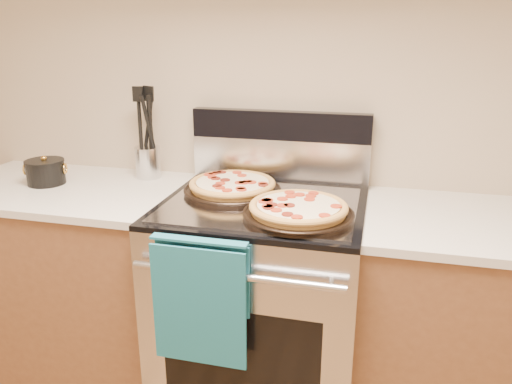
% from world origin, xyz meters
% --- Properties ---
extents(wall_back, '(4.00, 0.00, 4.00)m').
position_xyz_m(wall_back, '(0.00, 2.00, 1.35)').
color(wall_back, tan).
rests_on(wall_back, ground).
extents(range_body, '(0.76, 0.68, 0.90)m').
position_xyz_m(range_body, '(0.00, 1.65, 0.45)').
color(range_body, '#B7B7BC').
rests_on(range_body, ground).
extents(oven_window, '(0.56, 0.01, 0.40)m').
position_xyz_m(oven_window, '(0.00, 1.31, 0.45)').
color(oven_window, black).
rests_on(oven_window, range_body).
extents(cooktop, '(0.76, 0.68, 0.02)m').
position_xyz_m(cooktop, '(0.00, 1.65, 0.91)').
color(cooktop, black).
rests_on(cooktop, range_body).
extents(backsplash_lower, '(0.76, 0.06, 0.18)m').
position_xyz_m(backsplash_lower, '(0.00, 1.96, 1.01)').
color(backsplash_lower, silver).
rests_on(backsplash_lower, cooktop).
extents(backsplash_upper, '(0.76, 0.06, 0.12)m').
position_xyz_m(backsplash_upper, '(0.00, 1.96, 1.16)').
color(backsplash_upper, black).
rests_on(backsplash_upper, backsplash_lower).
extents(oven_handle, '(0.70, 0.03, 0.03)m').
position_xyz_m(oven_handle, '(0.00, 1.27, 0.80)').
color(oven_handle, silver).
rests_on(oven_handle, range_body).
extents(dish_towel, '(0.32, 0.05, 0.42)m').
position_xyz_m(dish_towel, '(-0.12, 1.27, 0.70)').
color(dish_towel, '#176673').
rests_on(dish_towel, oven_handle).
extents(foil_sheet, '(0.70, 0.55, 0.01)m').
position_xyz_m(foil_sheet, '(0.00, 1.62, 0.92)').
color(foil_sheet, gray).
rests_on(foil_sheet, cooktop).
extents(cabinet_left, '(1.00, 0.62, 0.88)m').
position_xyz_m(cabinet_left, '(-0.88, 1.68, 0.44)').
color(cabinet_left, brown).
rests_on(cabinet_left, ground).
extents(countertop_left, '(1.02, 0.64, 0.03)m').
position_xyz_m(countertop_left, '(-0.88, 1.68, 0.90)').
color(countertop_left, beige).
rests_on(countertop_left, cabinet_left).
extents(cabinet_right, '(1.00, 0.62, 0.88)m').
position_xyz_m(cabinet_right, '(0.88, 1.68, 0.44)').
color(cabinet_right, brown).
rests_on(cabinet_right, ground).
extents(pepperoni_pizza_back, '(0.46, 0.46, 0.05)m').
position_xyz_m(pepperoni_pizza_back, '(-0.14, 1.72, 0.95)').
color(pepperoni_pizza_back, '#B27D36').
rests_on(pepperoni_pizza_back, foil_sheet).
extents(pepperoni_pizza_front, '(0.49, 0.49, 0.05)m').
position_xyz_m(pepperoni_pizza_front, '(0.16, 1.52, 0.95)').
color(pepperoni_pizza_front, '#B27D36').
rests_on(pepperoni_pizza_front, foil_sheet).
extents(utensil_crock, '(0.14, 0.14, 0.14)m').
position_xyz_m(utensil_crock, '(-0.59, 1.89, 0.98)').
color(utensil_crock, silver).
rests_on(utensil_crock, countertop_left).
extents(saucepan, '(0.20, 0.20, 0.10)m').
position_xyz_m(saucepan, '(-0.97, 1.69, 0.96)').
color(saucepan, black).
rests_on(saucepan, countertop_left).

